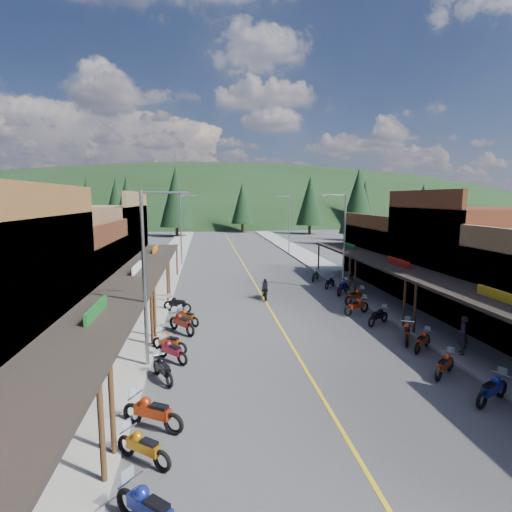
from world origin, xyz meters
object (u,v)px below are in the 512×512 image
object	(u,v)px
pine_0	(26,204)
pine_3	(242,204)
shop_east_2	(467,258)
shop_east_3	(400,253)
bike_east_4	(445,364)
bike_east_10	(343,286)
streetlight_2	(343,237)
bike_west_2	(143,446)
streetlight_0	(147,271)
bike_west_9	(177,303)
pine_10	(127,203)
bike_west_4	(163,368)
bike_east_7	(378,315)
pine_4	(310,200)
bike_east_9	(355,295)
rider_on_bike	(265,290)
bike_east_8	(357,305)
bike_west_5	(172,350)
streetlight_1	(182,227)
pine_6	(423,203)
bike_east_3	(492,388)
bike_west_1	(150,507)
pine_5	(360,197)
pine_9	(365,205)
pine_8	(88,209)
shop_west_3	(94,247)
bike_west_6	(169,341)
bike_east_12	(315,275)
pine_11	(358,201)
pedestrian_east_a	(463,335)
pedestrian_east_b	(349,272)
bike_west_8	(187,316)
bike_east_5	(423,340)
bike_east_6	(407,332)
streetlight_3	(288,222)
pine_1	(117,200)
pine_2	(176,197)
bike_west_3	(152,411)
pine_7	(87,200)

from	to	relation	value
pine_0	pine_3	bearing A→B (deg)	5.19
shop_east_2	shop_east_3	size ratio (longest dim) A/B	1.00
bike_east_4	bike_east_10	size ratio (longest dim) A/B	0.86
streetlight_2	bike_west_2	size ratio (longest dim) A/B	4.02
streetlight_0	streetlight_2	xyz separation A→B (m)	(13.90, 14.00, 0.00)
pine_3	bike_west_9	distance (m)	64.11
pine_10	bike_west_4	xyz separation A→B (m)	(11.73, -57.47, -6.21)
bike_east_7	pine_4	bearing A→B (deg)	134.16
bike_west_2	bike_east_9	distance (m)	20.67
rider_on_bike	bike_east_8	bearing A→B (deg)	-39.83
bike_west_2	bike_west_5	bearing A→B (deg)	35.03
streetlight_1	pine_6	distance (m)	67.62
shop_east_3	bike_east_3	world-z (taller)	shop_east_3
bike_west_1	bike_west_9	size ratio (longest dim) A/B	1.08
pine_5	bike_west_4	world-z (taller)	pine_5
bike_west_4	bike_east_4	world-z (taller)	bike_west_4
pine_6	pine_9	world-z (taller)	pine_6
streetlight_2	pine_3	size ratio (longest dim) A/B	0.73
pine_5	pine_8	size ratio (longest dim) A/B	1.40
rider_on_bike	pine_5	bearing A→B (deg)	65.08
shop_west_3	bike_west_2	size ratio (longest dim) A/B	5.47
pine_8	bike_east_9	xyz separation A→B (m)	(28.43, -36.52, -5.36)
bike_east_10	pine_0	bearing A→B (deg)	168.95
pine_9	bike_west_4	world-z (taller)	pine_9
pine_5	bike_west_2	world-z (taller)	pine_5
bike_west_6	bike_east_12	bearing A→B (deg)	-2.30
pine_11	bike_west_5	world-z (taller)	pine_11
pedestrian_east_a	pedestrian_east_b	world-z (taller)	pedestrian_east_a
streetlight_0	pine_5	distance (m)	88.17
bike_west_8	pedestrian_east_a	size ratio (longest dim) A/B	1.03
bike_west_6	bike_east_5	world-z (taller)	bike_west_6
bike_east_6	bike_east_7	xyz separation A→B (m)	(-0.24, 3.09, -0.02)
bike_west_6	bike_west_8	distance (m)	4.41
pine_5	bike_east_4	xyz separation A→B (m)	(-28.21, -80.55, -7.43)
streetlight_3	pine_1	world-z (taller)	pine_1
bike_west_4	bike_east_4	bearing A→B (deg)	-31.75
bike_east_9	bike_east_3	bearing A→B (deg)	-30.29
bike_east_6	bike_east_8	world-z (taller)	bike_east_8
pine_2	bike_west_3	size ratio (longest dim) A/B	6.06
shop_east_3	pine_11	world-z (taller)	pine_11
pine_9	bike_east_10	xyz separation A→B (m)	(-17.50, -38.65, -5.73)
bike_east_10	pedestrian_east_a	size ratio (longest dim) A/B	1.19
pine_0	bike_west_5	bearing A→B (deg)	-63.29
pine_0	pine_3	size ratio (longest dim) A/B	1.00
pine_11	bike_east_8	bearing A→B (deg)	-111.33
bike_east_3	bike_east_5	world-z (taller)	bike_east_3
pine_9	pedestrian_east_a	xyz separation A→B (m)	(-16.12, -51.67, -5.27)
streetlight_3	bike_east_5	bearing A→B (deg)	-90.82
pine_7	shop_east_3	bearing A→B (deg)	-54.73
pedestrian_east_a	pedestrian_east_b	bearing A→B (deg)	-160.04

